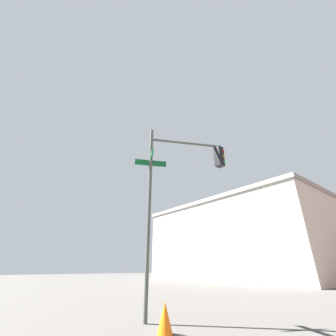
% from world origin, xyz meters
% --- Properties ---
extents(traffic_signal_near, '(1.79, 3.06, 6.08)m').
position_xyz_m(traffic_signal_near, '(-6.48, -5.53, 4.31)').
color(traffic_signal_near, '#474C47').
rests_on(traffic_signal_near, ground_plane).
extents(building_stucco, '(20.28, 25.99, 8.50)m').
position_xyz_m(building_stucco, '(-17.99, 20.84, 4.26)').
color(building_stucco, '#BCB7AD').
rests_on(building_stucco, ground_plane).
extents(traffic_cone, '(0.36, 0.36, 0.65)m').
position_xyz_m(traffic_cone, '(-5.87, -6.77, 0.32)').
color(traffic_cone, orange).
rests_on(traffic_cone, ground_plane).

